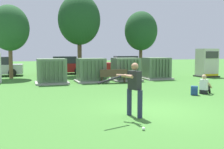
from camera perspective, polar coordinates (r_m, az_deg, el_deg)
The scene contains 16 objects.
ground_plane at distance 9.50m, azimuth 9.16°, elevation -7.77°, with size 96.00×96.00×0.00m, color #3D752D.
transformer_west at distance 17.28m, azimuth -13.07°, elevation 0.64°, with size 2.10×1.70×1.62m.
transformer_mid_west at distance 17.80m, azimuth -4.61°, elevation 0.88°, with size 2.10×1.70×1.62m.
transformer_mid_east at distance 18.64m, azimuth 3.02°, elevation 1.09°, with size 2.10×1.70×1.62m.
transformer_east at distance 19.83m, azimuth 9.70°, elevation 1.27°, with size 2.10×1.70×1.62m.
generator_enclosure at distance 22.66m, azimuth 20.03°, elevation 2.39°, with size 1.60×1.40×2.30m.
park_bench at distance 17.10m, azimuth 0.33°, elevation -0.13°, with size 1.84×0.65×0.92m.
batter at distance 8.37m, azimuth 4.70°, elevation -2.69°, with size 1.57×0.88×1.74m.
sports_ball at distance 7.16m, azimuth 6.92°, elevation -11.69°, with size 0.09×0.09×0.09m, color white.
seated_spectator at distance 13.73m, azimuth 19.60°, elevation -2.41°, with size 0.79×0.68×0.96m.
backpack at distance 13.11m, azimuth 17.55°, elevation -3.42°, with size 0.38×0.37×0.44m.
tree_left at distance 21.62m, azimuth -21.50°, elevation 9.42°, with size 2.94×2.94×5.61m.
tree_center_left at distance 23.19m, azimuth -7.18°, elevation 11.75°, with size 3.65×3.65×6.98m.
tree_center_right at distance 24.32m, azimuth 6.35°, elevation 9.41°, with size 2.99×2.99×5.72m.
parked_car_left_of_center at distance 24.56m, azimuth -10.52°, elevation 1.91°, with size 4.40×2.36×1.62m.
parked_car_right_of_center at distance 25.85m, azimuth 2.75°, elevation 2.15°, with size 4.32×2.17×1.62m.
Camera 1 is at (-4.34, -8.18, 2.12)m, focal length 41.79 mm.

